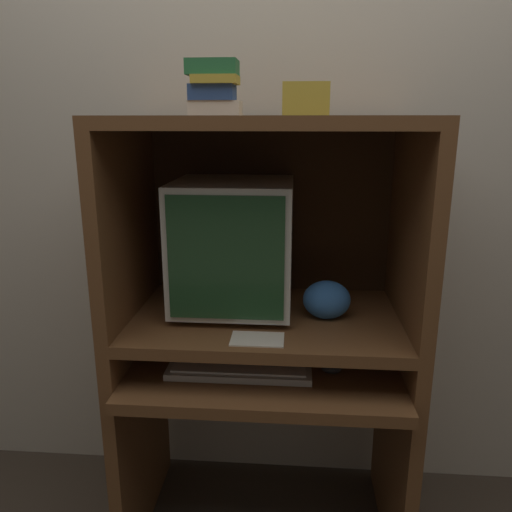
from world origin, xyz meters
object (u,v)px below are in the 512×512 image
Objects in this scene: storage_box at (306,99)px; mouse at (331,368)px; book_stack at (214,88)px; crt_monitor at (234,245)px; snack_bag at (327,300)px; keyboard at (240,368)px.

mouse is at bearing -47.15° from storage_box.
book_stack is 0.26m from storage_box.
crt_monitor reaches higher than snack_bag.
mouse is 0.42× the size of book_stack.
book_stack reaches higher than snack_bag.
storage_box is at bearing -11.01° from crt_monitor.
storage_box is at bearing 132.85° from mouse.
snack_bag is at bearing 3.98° from book_stack.
book_stack reaches higher than keyboard.
mouse is at bearing -78.93° from snack_bag.
keyboard is 2.96× the size of snack_bag.
mouse is at bearing -25.06° from crt_monitor.
snack_bag is at bearing 101.07° from mouse.
book_stack is 1.15× the size of storage_box.
keyboard is 0.81m from storage_box.
keyboard is at bearing -46.93° from book_stack.
crt_monitor is 0.49m from mouse.
keyboard is 3.35× the size of storage_box.
keyboard is at bearing -146.41° from storage_box.
book_stack is (-0.34, -0.02, 0.62)m from snack_bag.
storage_box is (0.26, 0.04, -0.03)m from book_stack.
mouse is at bearing -10.01° from book_stack.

